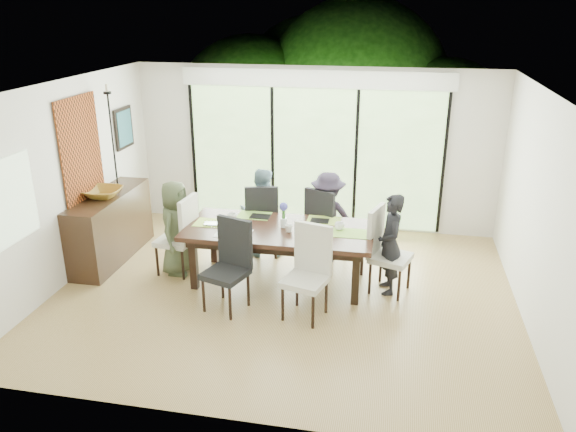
% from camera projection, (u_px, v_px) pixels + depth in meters
% --- Properties ---
extents(floor, '(6.00, 5.00, 0.01)m').
position_uv_depth(floor, '(284.00, 293.00, 7.51)').
color(floor, brown).
rests_on(floor, ground).
extents(ceiling, '(6.00, 5.00, 0.01)m').
position_uv_depth(ceiling, '(284.00, 87.00, 6.54)').
color(ceiling, white).
rests_on(ceiling, wall_back).
extents(wall_back, '(6.00, 0.02, 2.70)m').
position_uv_depth(wall_back, '(314.00, 149.00, 9.33)').
color(wall_back, silver).
rests_on(wall_back, floor).
extents(wall_front, '(6.00, 0.02, 2.70)m').
position_uv_depth(wall_front, '(225.00, 292.00, 4.72)').
color(wall_front, white).
rests_on(wall_front, floor).
extents(wall_left, '(0.02, 5.00, 2.70)m').
position_uv_depth(wall_left, '(66.00, 183.00, 7.57)').
color(wall_left, silver).
rests_on(wall_left, floor).
extents(wall_right, '(0.02, 5.00, 2.70)m').
position_uv_depth(wall_right, '(539.00, 213.00, 6.48)').
color(wall_right, white).
rests_on(wall_right, floor).
extents(glass_doors, '(4.20, 0.02, 2.30)m').
position_uv_depth(glass_doors, '(314.00, 158.00, 9.34)').
color(glass_doors, '#598C3F').
rests_on(glass_doors, wall_back).
extents(blinds_header, '(4.40, 0.06, 0.28)m').
position_uv_depth(blinds_header, '(315.00, 79.00, 8.87)').
color(blinds_header, white).
rests_on(blinds_header, wall_back).
extents(mullion_a, '(0.05, 0.04, 2.30)m').
position_uv_depth(mullion_a, '(194.00, 152.00, 9.71)').
color(mullion_a, black).
rests_on(mullion_a, wall_back).
extents(mullion_b, '(0.05, 0.04, 2.30)m').
position_uv_depth(mullion_b, '(273.00, 156.00, 9.46)').
color(mullion_b, black).
rests_on(mullion_b, wall_back).
extents(mullion_c, '(0.05, 0.04, 2.30)m').
position_uv_depth(mullion_c, '(356.00, 161.00, 9.21)').
color(mullion_c, black).
rests_on(mullion_c, wall_back).
extents(mullion_d, '(0.05, 0.04, 2.30)m').
position_uv_depth(mullion_d, '(444.00, 165.00, 8.95)').
color(mullion_d, black).
rests_on(mullion_d, wall_back).
extents(side_window, '(0.02, 0.90, 1.00)m').
position_uv_depth(side_window, '(9.00, 202.00, 6.41)').
color(side_window, '#8CAD7F').
rests_on(side_window, wall_left).
extents(deck, '(6.00, 1.80, 0.10)m').
position_uv_depth(deck, '(320.00, 210.00, 10.64)').
color(deck, '#503E22').
rests_on(deck, ground).
extents(rail_top, '(6.00, 0.08, 0.06)m').
position_uv_depth(rail_top, '(326.00, 168.00, 11.16)').
color(rail_top, brown).
rests_on(rail_top, deck).
extents(foliage_left, '(3.20, 3.20, 3.20)m').
position_uv_depth(foliage_left, '(251.00, 111.00, 12.09)').
color(foliage_left, '#14380F').
rests_on(foliage_left, ground).
extents(foliage_mid, '(4.00, 4.00, 4.00)m').
position_uv_depth(foliage_mid, '(356.00, 93.00, 12.11)').
color(foliage_mid, '#14380F').
rests_on(foliage_mid, ground).
extents(foliage_right, '(2.80, 2.80, 2.80)m').
position_uv_depth(foliage_right, '(441.00, 129.00, 11.24)').
color(foliage_right, '#14380F').
rests_on(foliage_right, ground).
extents(foliage_far, '(3.60, 3.60, 3.60)m').
position_uv_depth(foliage_far, '(315.00, 95.00, 13.00)').
color(foliage_far, '#14380F').
rests_on(foliage_far, ground).
extents(table_top, '(2.53, 1.16, 0.06)m').
position_uv_depth(table_top, '(279.00, 230.00, 7.55)').
color(table_top, black).
rests_on(table_top, floor).
extents(table_apron, '(2.32, 0.95, 0.11)m').
position_uv_depth(table_apron, '(279.00, 237.00, 7.58)').
color(table_apron, black).
rests_on(table_apron, floor).
extents(table_leg_fl, '(0.09, 0.09, 0.73)m').
position_uv_depth(table_leg_fl, '(194.00, 264.00, 7.49)').
color(table_leg_fl, black).
rests_on(table_leg_fl, floor).
extents(table_leg_fr, '(0.09, 0.09, 0.73)m').
position_uv_depth(table_leg_fr, '(356.00, 278.00, 7.10)').
color(table_leg_fr, black).
rests_on(table_leg_fr, floor).
extents(table_leg_bl, '(0.09, 0.09, 0.73)m').
position_uv_depth(table_leg_bl, '(214.00, 239.00, 8.28)').
color(table_leg_bl, black).
rests_on(table_leg_bl, floor).
extents(table_leg_br, '(0.09, 0.09, 0.73)m').
position_uv_depth(table_leg_br, '(361.00, 251.00, 7.89)').
color(table_leg_br, black).
rests_on(table_leg_br, floor).
extents(chair_left_end, '(0.54, 0.54, 1.16)m').
position_uv_depth(chair_left_end, '(175.00, 234.00, 7.88)').
color(chair_left_end, beige).
rests_on(chair_left_end, floor).
extents(chair_right_end, '(0.61, 0.61, 1.16)m').
position_uv_depth(chair_right_end, '(391.00, 251.00, 7.34)').
color(chair_right_end, beige).
rests_on(chair_right_end, floor).
extents(chair_far_left, '(0.59, 0.59, 1.16)m').
position_uv_depth(chair_far_left, '(262.00, 218.00, 8.47)').
color(chair_far_left, black).
rests_on(chair_far_left, floor).
extents(chair_far_right, '(0.64, 0.64, 1.16)m').
position_uv_depth(chair_far_right, '(328.00, 223.00, 8.29)').
color(chair_far_right, black).
rests_on(chair_far_right, floor).
extents(chair_near_left, '(0.61, 0.61, 1.16)m').
position_uv_depth(chair_near_left, '(225.00, 267.00, 6.90)').
color(chair_near_left, black).
rests_on(chair_near_left, floor).
extents(chair_near_right, '(0.60, 0.60, 1.16)m').
position_uv_depth(chair_near_right, '(305.00, 274.00, 6.72)').
color(chair_near_right, beige).
rests_on(chair_near_right, floor).
extents(person_left_end, '(0.44, 0.66, 1.36)m').
position_uv_depth(person_left_end, '(176.00, 228.00, 7.84)').
color(person_left_end, '#434D33').
rests_on(person_left_end, floor).
extents(person_right_end, '(0.53, 0.71, 1.36)m').
position_uv_depth(person_right_end, '(390.00, 244.00, 7.31)').
color(person_right_end, black).
rests_on(person_right_end, floor).
extents(person_far_left, '(0.69, 0.49, 1.36)m').
position_uv_depth(person_far_left, '(261.00, 212.00, 8.42)').
color(person_far_left, slate).
rests_on(person_far_left, floor).
extents(person_far_right, '(0.67, 0.45, 1.36)m').
position_uv_depth(person_far_right, '(328.00, 217.00, 8.24)').
color(person_far_right, '#272030').
rests_on(person_far_right, floor).
extents(placemat_left, '(0.46, 0.34, 0.01)m').
position_uv_depth(placemat_left, '(212.00, 223.00, 7.71)').
color(placemat_left, '#96B440').
rests_on(placemat_left, table_top).
extents(placemat_right, '(0.46, 0.34, 0.01)m').
position_uv_depth(placemat_right, '(350.00, 233.00, 7.36)').
color(placemat_right, '#74A23A').
rests_on(placemat_right, table_top).
extents(placemat_far_l, '(0.46, 0.34, 0.01)m').
position_uv_depth(placemat_far_l, '(254.00, 215.00, 7.98)').
color(placemat_far_l, '#7CB33F').
rests_on(placemat_far_l, table_top).
extents(placemat_far_r, '(0.46, 0.34, 0.01)m').
position_uv_depth(placemat_far_r, '(324.00, 220.00, 7.80)').
color(placemat_far_r, olive).
rests_on(placemat_far_r, table_top).
extents(placemat_paper, '(0.46, 0.34, 0.01)m').
position_uv_depth(placemat_paper, '(234.00, 233.00, 7.36)').
color(placemat_paper, white).
rests_on(placemat_paper, table_top).
extents(tablet_far_l, '(0.27, 0.19, 0.01)m').
position_uv_depth(tablet_far_l, '(260.00, 216.00, 7.92)').
color(tablet_far_l, black).
rests_on(tablet_far_l, table_top).
extents(tablet_far_r, '(0.25, 0.18, 0.01)m').
position_uv_depth(tablet_far_r, '(320.00, 221.00, 7.76)').
color(tablet_far_r, black).
rests_on(tablet_far_r, table_top).
extents(papers, '(0.32, 0.23, 0.00)m').
position_uv_depth(papers, '(331.00, 233.00, 7.36)').
color(papers, white).
rests_on(papers, table_top).
extents(platter_base, '(0.27, 0.27, 0.03)m').
position_uv_depth(platter_base, '(234.00, 232.00, 7.35)').
color(platter_base, white).
rests_on(platter_base, table_top).
extents(platter_snacks, '(0.21, 0.21, 0.01)m').
position_uv_depth(platter_snacks, '(233.00, 231.00, 7.35)').
color(platter_snacks, '#C37A16').
rests_on(platter_snacks, table_top).
extents(vase, '(0.08, 0.08, 0.13)m').
position_uv_depth(vase, '(284.00, 223.00, 7.55)').
color(vase, silver).
rests_on(vase, table_top).
extents(hyacinth_stems, '(0.04, 0.04, 0.17)m').
position_uv_depth(hyacinth_stems, '(284.00, 214.00, 7.51)').
color(hyacinth_stems, '#337226').
rests_on(hyacinth_stems, table_top).
extents(hyacinth_blooms, '(0.12, 0.12, 0.12)m').
position_uv_depth(hyacinth_blooms, '(284.00, 207.00, 7.47)').
color(hyacinth_blooms, '#4747B2').
rests_on(hyacinth_blooms, table_top).
extents(laptop, '(0.38, 0.28, 0.03)m').
position_uv_depth(laptop, '(216.00, 225.00, 7.59)').
color(laptop, silver).
rests_on(laptop, table_top).
extents(cup_a, '(0.18, 0.18, 0.10)m').
position_uv_depth(cup_a, '(232.00, 217.00, 7.78)').
color(cup_a, white).
rests_on(cup_a, table_top).
extents(cup_b, '(0.13, 0.13, 0.10)m').
position_uv_depth(cup_b, '(289.00, 228.00, 7.40)').
color(cup_b, white).
rests_on(cup_b, table_top).
extents(cup_c, '(0.15, 0.15, 0.10)m').
position_uv_depth(cup_c, '(339.00, 226.00, 7.47)').
color(cup_c, white).
rests_on(cup_c, table_top).
extents(book, '(0.23, 0.27, 0.02)m').
position_uv_depth(book, '(298.00, 227.00, 7.53)').
color(book, white).
rests_on(book, table_top).
extents(sideboard, '(0.50, 1.79, 1.01)m').
position_uv_depth(sideboard, '(111.00, 227.00, 8.35)').
color(sideboard, black).
rests_on(sideboard, floor).
extents(bowl, '(0.53, 0.53, 0.13)m').
position_uv_depth(bowl, '(103.00, 193.00, 8.06)').
color(bowl, brown).
rests_on(bowl, sideboard).
extents(candlestick_base, '(0.11, 0.11, 0.04)m').
position_uv_depth(candlestick_base, '(118.00, 186.00, 8.48)').
color(candlestick_base, black).
rests_on(candlestick_base, sideboard).
extents(candlestick_shaft, '(0.03, 0.03, 1.40)m').
position_uv_depth(candlestick_shaft, '(113.00, 141.00, 8.23)').
color(candlestick_shaft, black).
rests_on(candlestick_shaft, sideboard).
extents(candlestick_pan, '(0.11, 0.11, 0.03)m').
position_uv_depth(candlestick_pan, '(107.00, 93.00, 7.99)').
color(candlestick_pan, black).
rests_on(candlestick_pan, sideboard).
extents(candle, '(0.04, 0.04, 0.11)m').
position_uv_depth(candle, '(107.00, 88.00, 7.96)').
color(candle, silver).
rests_on(candle, sideboard).
extents(tapestry, '(0.02, 1.00, 1.50)m').
position_uv_depth(tapestry, '(81.00, 151.00, 7.80)').
color(tapestry, '#9A3E16').
rests_on(tapestry, wall_left).
extents(art_frame, '(0.03, 0.55, 0.65)m').
position_uv_depth(art_frame, '(124.00, 128.00, 8.98)').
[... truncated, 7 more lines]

